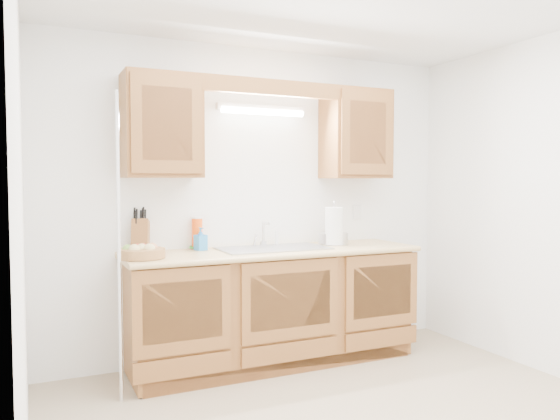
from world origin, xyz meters
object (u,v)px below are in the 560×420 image
knife_block (140,235)px  paper_towel (334,227)px  fruit_basket (141,252)px  apple_bowl (333,238)px

knife_block → paper_towel: bearing=8.7°
fruit_basket → apple_bowl: apple_bowl is taller
paper_towel → apple_bowl: (0.03, 0.07, -0.10)m
fruit_basket → knife_block: (0.06, 0.34, 0.08)m
fruit_basket → paper_towel: 1.58m
apple_bowl → fruit_basket: bearing=-174.0°
fruit_basket → paper_towel: bearing=3.6°
fruit_basket → paper_towel: size_ratio=1.12×
fruit_basket → knife_block: knife_block is taller
apple_bowl → paper_towel: bearing=-115.7°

